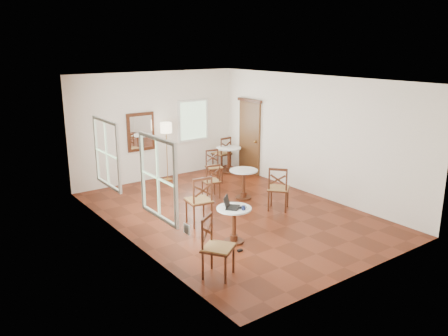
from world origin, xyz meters
name	(u,v)px	position (x,y,z in m)	size (l,w,h in m)	color
ground	(232,213)	(0.00, 0.00, 0.00)	(7.00, 7.00, 0.00)	#5B210F
room_shell	(223,130)	(-0.06, 0.27, 1.89)	(5.02, 7.02, 3.01)	white
cafe_table_near	(234,221)	(-0.91, -1.27, 0.44)	(0.67, 0.67, 0.71)	#421F10
cafe_table_mid	(244,181)	(0.86, 0.66, 0.46)	(0.70, 0.70, 0.74)	#421F10
cafe_table_back	(229,157)	(1.96, 2.75, 0.47)	(0.73, 0.73, 0.77)	#421F10
chair_near_a	(199,200)	(-0.94, -0.11, 0.54)	(0.57, 0.57, 1.08)	#421F10
chair_near_b	(217,247)	(-1.94, -2.15, 0.52)	(0.66, 0.66, 1.04)	#421F10
chair_mid_a	(211,181)	(0.24, 1.17, 0.44)	(0.48, 0.48, 0.88)	#421F10
chair_mid_b	(278,188)	(1.01, -0.44, 0.52)	(0.67, 0.67, 1.04)	#421F10
chair_back_a	(222,153)	(2.02, 3.15, 0.51)	(0.52, 0.52, 1.02)	#421F10
chair_back_b	(214,167)	(1.05, 2.21, 0.45)	(0.51, 0.51, 0.90)	#421F10
floor_lamp	(166,132)	(0.11, 3.15, 1.39)	(0.32, 0.32, 1.64)	#BF8C3F
laptop	(230,205)	(-0.97, -1.23, 0.77)	(0.41, 0.41, 0.23)	black
mouse	(241,207)	(-0.83, -1.37, 0.73)	(0.11, 0.07, 0.04)	black
navy_mug	(244,208)	(-0.83, -1.47, 0.75)	(0.11, 0.07, 0.09)	black
water_glass	(225,203)	(-0.98, -1.09, 0.76)	(0.06, 0.06, 0.10)	white
power_adapter	(240,250)	(-1.07, -1.66, 0.02)	(0.10, 0.06, 0.04)	black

